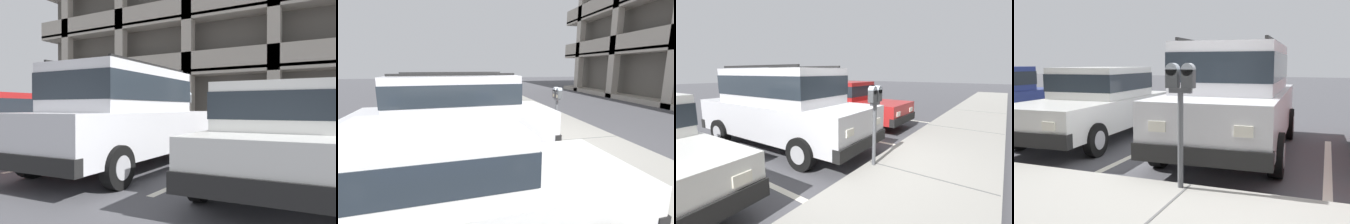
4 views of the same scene
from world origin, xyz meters
TOP-DOWN VIEW (x-y plane):
  - ground_plane at (0.00, 0.00)m, footprint 80.00×80.00m
  - sidewalk at (0.00, 1.30)m, footprint 40.00×2.20m
  - parking_stall_lines at (1.62, -1.40)m, footprint 13.05×4.80m
  - silver_suv at (0.04, -2.31)m, footprint 2.15×4.85m
  - red_sedan at (-3.03, -2.55)m, footprint 1.85×4.48m
  - dark_hatchback at (3.08, -2.39)m, footprint 1.97×4.55m
  - parking_meter_near at (0.08, 0.35)m, footprint 0.35×0.12m

SIDE VIEW (x-z plane):
  - ground_plane at x=0.00m, z-range -0.10..0.00m
  - parking_stall_lines at x=1.62m, z-range 0.00..0.01m
  - sidewalk at x=0.00m, z-range 0.00..0.12m
  - red_sedan at x=-3.03m, z-range 0.05..1.59m
  - dark_hatchback at x=3.08m, z-range 0.05..1.59m
  - silver_suv at x=0.04m, z-range 0.07..2.11m
  - parking_meter_near at x=0.08m, z-range 0.49..2.01m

